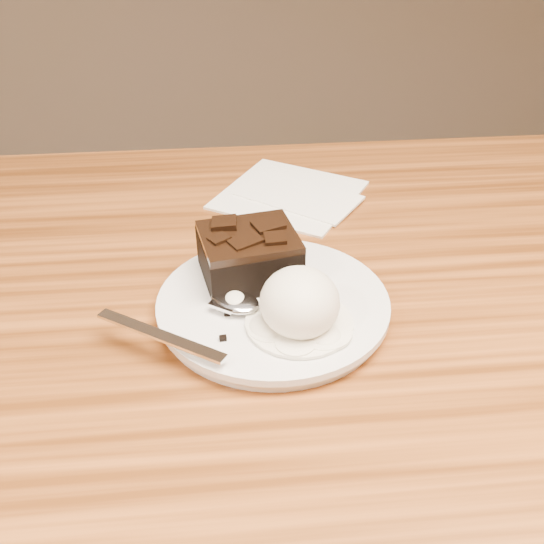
{
  "coord_description": "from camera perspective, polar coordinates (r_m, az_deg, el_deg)",
  "views": [
    {
      "loc": [
        -0.11,
        -0.44,
        1.11
      ],
      "look_at": [
        -0.07,
        0.03,
        0.79
      ],
      "focal_mm": 42.59,
      "sensor_mm": 36.0,
      "label": 1
    }
  ],
  "objects": [
    {
      "name": "melt_puddle",
      "position": [
        0.55,
        2.41,
        -4.56
      ],
      "size": [
        0.09,
        0.09,
        0.0
      ],
      "primitive_type": "cylinder",
      "color": "#EEE9CE",
      "rests_on": "plate"
    },
    {
      "name": "crumb_c",
      "position": [
        0.57,
        -3.08,
        -2.38
      ],
      "size": [
        0.0,
        0.01,
        0.0
      ],
      "primitive_type": "cube",
      "rotation": [
        0.0,
        0.0,
        1.41
      ],
      "color": "black",
      "rests_on": "plate"
    },
    {
      "name": "brownie",
      "position": [
        0.59,
        -2.03,
        1.25
      ],
      "size": [
        0.1,
        0.09,
        0.04
      ],
      "primitive_type": "cube",
      "rotation": [
        0.0,
        0.0,
        0.18
      ],
      "color": "black",
      "rests_on": "plate"
    },
    {
      "name": "ice_cream_scoop",
      "position": [
        0.53,
        2.46,
        -2.67
      ],
      "size": [
        0.07,
        0.07,
        0.06
      ],
      "primitive_type": "ellipsoid",
      "color": "white",
      "rests_on": "plate"
    },
    {
      "name": "plate",
      "position": [
        0.58,
        0.09,
        -3.13
      ],
      "size": [
        0.21,
        0.21,
        0.02
      ],
      "primitive_type": "cylinder",
      "color": "silver",
      "rests_on": "dining_table"
    },
    {
      "name": "crumb_a",
      "position": [
        0.53,
        -4.36,
        -5.86
      ],
      "size": [
        0.01,
        0.01,
        0.0
      ],
      "primitive_type": "cube",
      "rotation": [
        0.0,
        0.0,
        0.1
      ],
      "color": "black",
      "rests_on": "plate"
    },
    {
      "name": "napkin",
      "position": [
        0.78,
        1.53,
        6.94
      ],
      "size": [
        0.21,
        0.21,
        0.01
      ],
      "primitive_type": "cube",
      "rotation": [
        0.0,
        0.0,
        -0.56
      ],
      "color": "white",
      "rests_on": "dining_table"
    },
    {
      "name": "crumb_b",
      "position": [
        0.56,
        -3.99,
        -3.69
      ],
      "size": [
        0.01,
        0.01,
        0.0
      ],
      "primitive_type": "cube",
      "rotation": [
        0.0,
        0.0,
        1.49
      ],
      "color": "black",
      "rests_on": "plate"
    },
    {
      "name": "spoon",
      "position": [
        0.56,
        -3.3,
        -2.76
      ],
      "size": [
        0.17,
        0.13,
        0.01
      ],
      "primitive_type": null,
      "rotation": [
        0.0,
        0.0,
        0.98
      ],
      "color": "silver",
      "rests_on": "plate"
    }
  ]
}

